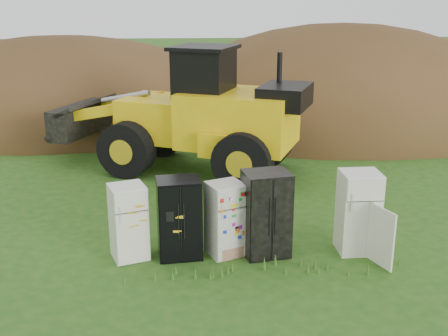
# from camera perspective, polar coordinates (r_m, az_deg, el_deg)

# --- Properties ---
(ground) EXTENTS (120.00, 120.00, 0.00)m
(ground) POSITION_cam_1_polar(r_m,az_deg,el_deg) (12.45, 2.32, -8.65)
(ground) COLOR #235115
(ground) RESTS_ON ground
(fridge_leftmost) EXTENTS (0.91, 0.89, 1.63)m
(fridge_leftmost) POSITION_cam_1_polar(r_m,az_deg,el_deg) (12.12, -9.67, -5.43)
(fridge_leftmost) COLOR white
(fridge_leftmost) RESTS_ON ground
(fridge_black_side) EXTENTS (0.99, 0.82, 1.75)m
(fridge_black_side) POSITION_cam_1_polar(r_m,az_deg,el_deg) (12.03, -4.56, -5.11)
(fridge_black_side) COLOR black
(fridge_black_side) RESTS_ON ground
(fridge_sticker) EXTENTS (0.93, 0.90, 1.62)m
(fridge_sticker) POSITION_cam_1_polar(r_m,az_deg,el_deg) (12.11, 0.13, -5.20)
(fridge_sticker) COLOR white
(fridge_sticker) RESTS_ON ground
(fridge_dark_mid) EXTENTS (1.08, 0.94, 1.87)m
(fridge_dark_mid) POSITION_cam_1_polar(r_m,az_deg,el_deg) (12.10, 4.29, -4.65)
(fridge_dark_mid) COLOR black
(fridge_dark_mid) RESTS_ON ground
(fridge_open_door) EXTENTS (0.83, 0.77, 1.82)m
(fridge_open_door) POSITION_cam_1_polar(r_m,az_deg,el_deg) (12.56, 13.48, -4.38)
(fridge_open_door) COLOR white
(fridge_open_door) RESTS_ON ground
(wheel_loader) EXTENTS (8.78, 6.24, 3.94)m
(wheel_loader) POSITION_cam_1_polar(r_m,az_deg,el_deg) (17.83, -4.95, 6.06)
(wheel_loader) COLOR yellow
(wheel_loader) RESTS_ON ground
(dirt_mound_right) EXTENTS (16.31, 11.96, 8.50)m
(dirt_mound_right) POSITION_cam_1_polar(r_m,az_deg,el_deg) (25.31, 11.59, 4.62)
(dirt_mound_right) COLOR #473017
(dirt_mound_right) RESTS_ON ground
(dirt_mound_left) EXTENTS (16.79, 12.59, 7.32)m
(dirt_mound_left) POSITION_cam_1_polar(r_m,az_deg,el_deg) (26.71, -15.87, 4.97)
(dirt_mound_left) COLOR #473017
(dirt_mound_left) RESTS_ON ground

